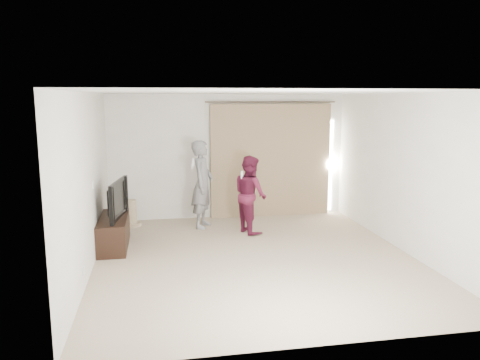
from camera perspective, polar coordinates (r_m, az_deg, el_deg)
name	(u,v)px	position (r m, az deg, el deg)	size (l,w,h in m)	color
floor	(256,258)	(7.56, 1.91, -9.50)	(5.50, 5.50, 0.00)	#C9B097
wall_back	(229,157)	(9.91, -1.38, 2.88)	(5.00, 0.04, 2.60)	silver
wall_left	(88,183)	(7.14, -18.04, -0.34)	(0.04, 5.50, 2.60)	silver
ceiling	(257,92)	(7.13, 2.03, 10.62)	(5.00, 5.50, 0.01)	silver
curtain	(271,160)	(10.03, 3.85, 2.39)	(2.80, 0.11, 2.46)	tan
tv_console	(114,232)	(8.32, -15.13, -6.16)	(0.46, 1.34, 0.52)	black
tv	(112,199)	(8.18, -15.31, -2.26)	(1.11, 0.15, 0.64)	black
scratching_post	(131,215)	(9.59, -13.12, -4.23)	(0.39, 0.39, 0.52)	#C3B386
person_man	(202,184)	(9.16, -4.61, -0.52)	(0.61, 0.73, 1.72)	slate
person_woman	(250,194)	(8.81, 1.27, -1.74)	(0.74, 0.84, 1.47)	#57162D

